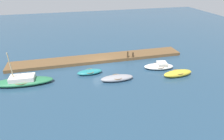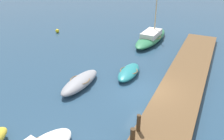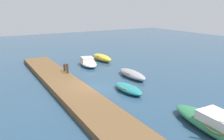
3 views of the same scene
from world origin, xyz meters
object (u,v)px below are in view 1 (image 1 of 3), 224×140
at_px(rowboat_teal, 90,72).
at_px(sailboat_green, 23,81).
at_px(rowboat_grey, 117,78).
at_px(mooring_post_mid_west, 128,54).
at_px(mooring_post_west, 133,55).
at_px(rowboat_yellow, 178,73).
at_px(motorboat_white, 159,66).

height_order(rowboat_teal, sailboat_green, sailboat_green).
distance_m(sailboat_green, rowboat_grey, 11.21).
relative_size(sailboat_green, mooring_post_mid_west, 7.32).
bearing_deg(sailboat_green, rowboat_grey, 173.85).
distance_m(mooring_post_west, mooring_post_mid_west, 0.83).
xyz_separation_m(rowboat_teal, rowboat_grey, (-3.01, 2.51, 0.06)).
bearing_deg(rowboat_yellow, motorboat_white, -65.28).
xyz_separation_m(sailboat_green, rowboat_grey, (-11.06, 1.82, -0.12)).
height_order(sailboat_green, motorboat_white, sailboat_green).
relative_size(rowboat_yellow, mooring_post_west, 5.49).
height_order(rowboat_grey, motorboat_white, motorboat_white).
bearing_deg(motorboat_white, rowboat_grey, 24.73).
relative_size(rowboat_teal, sailboat_green, 0.47).
height_order(rowboat_grey, rowboat_yellow, rowboat_yellow).
bearing_deg(sailboat_green, rowboat_yellow, 175.28).
height_order(rowboat_teal, rowboat_yellow, rowboat_yellow).
bearing_deg(mooring_post_mid_west, rowboat_yellow, 126.78).
relative_size(rowboat_yellow, mooring_post_mid_west, 4.16).
xyz_separation_m(motorboat_white, mooring_post_west, (2.54, -3.70, 0.45)).
bearing_deg(mooring_post_west, rowboat_teal, 22.88).
xyz_separation_m(sailboat_green, motorboat_white, (-17.57, 0.07, -0.09)).
xyz_separation_m(rowboat_teal, mooring_post_mid_west, (-6.16, -2.94, 0.65)).
bearing_deg(rowboat_yellow, mooring_post_west, -60.87).
bearing_deg(rowboat_teal, sailboat_green, 2.76).
height_order(rowboat_teal, mooring_post_west, mooring_post_west).
xyz_separation_m(rowboat_grey, rowboat_yellow, (-7.83, 0.81, 0.06)).
relative_size(rowboat_grey, motorboat_white, 0.96).
height_order(rowboat_teal, motorboat_white, motorboat_white).
distance_m(rowboat_teal, sailboat_green, 8.08).
distance_m(rowboat_teal, mooring_post_west, 7.59).
xyz_separation_m(rowboat_grey, mooring_post_west, (-3.97, -5.45, 0.47)).
height_order(rowboat_teal, mooring_post_mid_west, mooring_post_mid_west).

